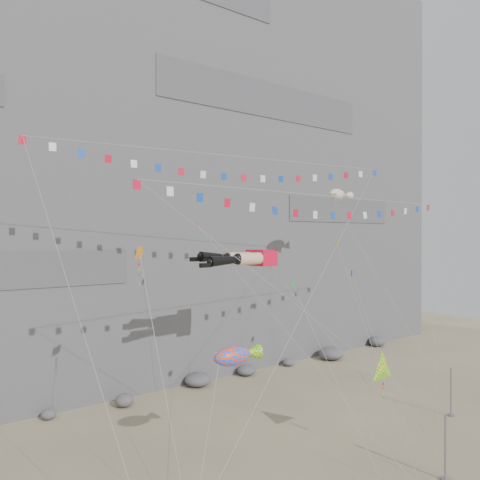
{
  "coord_description": "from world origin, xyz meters",
  "views": [
    {
      "loc": [
        -23.92,
        -22.18,
        14.68
      ],
      "look_at": [
        -0.79,
        9.0,
        14.4
      ],
      "focal_mm": 35.0,
      "sensor_mm": 36.0,
      "label": 1
    }
  ],
  "objects": [
    {
      "name": "talus_boulders",
      "position": [
        0.0,
        17.0,
        0.6
      ],
      "size": [
        60.0,
        3.0,
        1.2
      ],
      "primitive_type": null,
      "color": "#58585D",
      "rests_on": "ground"
    },
    {
      "name": "flag_banner_upper",
      "position": [
        -2.38,
        7.65,
        21.0
      ],
      "size": [
        30.12,
        14.59,
        27.55
      ],
      "color": "red",
      "rests_on": "ground"
    },
    {
      "name": "anchor_pole_right",
      "position": [
        12.6,
        -1.9,
        1.98
      ],
      "size": [
        0.12,
        0.12,
        3.95
      ],
      "primitive_type": "cylinder",
      "color": "gray",
      "rests_on": "ground"
    },
    {
      "name": "small_kite_b",
      "position": [
        8.68,
        5.03,
        11.21
      ],
      "size": [
        7.04,
        11.56,
        16.97
      ],
      "color": "purple",
      "rests_on": "ground"
    },
    {
      "name": "cliff",
      "position": [
        0.0,
        32.0,
        25.0
      ],
      "size": [
        80.0,
        28.0,
        50.0
      ],
      "primitive_type": "cube",
      "color": "slate",
      "rests_on": "ground"
    },
    {
      "name": "small_kite_d",
      "position": [
        8.37,
        6.47,
        13.73
      ],
      "size": [
        7.54,
        13.27,
        20.11
      ],
      "color": "orange",
      "rests_on": "ground"
    },
    {
      "name": "small_kite_c",
      "position": [
        -1.06,
        2.13,
        10.98
      ],
      "size": [
        0.99,
        8.84,
        13.9
      ],
      "color": "green",
      "rests_on": "ground"
    },
    {
      "name": "legs_kite",
      "position": [
        -1.97,
        7.06,
        12.97
      ],
      "size": [
        8.62,
        16.39,
        20.07
      ],
      "rotation": [
        0.0,
        0.0,
        0.04
      ],
      "color": "red",
      "rests_on": "ground"
    },
    {
      "name": "ground",
      "position": [
        0.0,
        0.0,
        0.0
      ],
      "size": [
        120.0,
        120.0,
        0.0
      ],
      "primitive_type": "plane",
      "color": "tan",
      "rests_on": "ground"
    },
    {
      "name": "harlequin_kite",
      "position": [
        -11.86,
        4.36,
        13.62
      ],
      "size": [
        1.62,
        8.27,
        15.53
      ],
      "color": "red",
      "rests_on": "ground"
    },
    {
      "name": "anchor_pole_center",
      "position": [
        2.69,
        -7.06,
        2.0
      ],
      "size": [
        0.12,
        0.12,
        3.99
      ],
      "primitive_type": "cylinder",
      "color": "gray",
      "rests_on": "ground"
    },
    {
      "name": "blimp_windsock",
      "position": [
        11.72,
        9.52,
        18.84
      ],
      "size": [
        4.05,
        12.91,
        22.24
      ],
      "color": "beige",
      "rests_on": "ground"
    },
    {
      "name": "fish_windsock",
      "position": [
        -7.53,
        0.69,
        7.45
      ],
      "size": [
        7.3,
        4.7,
        9.99
      ],
      "color": "#FF3E0D",
      "rests_on": "ground"
    },
    {
      "name": "flag_banner_lower",
      "position": [
        2.07,
        2.2,
        17.74
      ],
      "size": [
        31.04,
        4.67,
        20.56
      ],
      "color": "red",
      "rests_on": "ground"
    },
    {
      "name": "small_kite_a",
      "position": [
        -4.43,
        9.27,
        15.24
      ],
      "size": [
        5.35,
        17.42,
        23.42
      ],
      "color": "#E95013",
      "rests_on": "ground"
    },
    {
      "name": "delta_kite",
      "position": [
        1.9,
        -3.23,
        5.89
      ],
      "size": [
        2.55,
        4.66,
        7.83
      ],
      "color": "yellow",
      "rests_on": "ground"
    }
  ]
}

